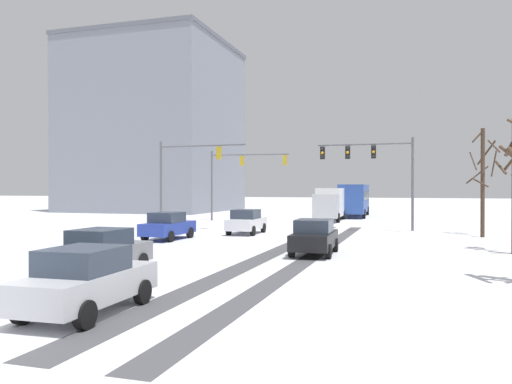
{
  "coord_description": "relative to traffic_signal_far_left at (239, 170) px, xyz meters",
  "views": [
    {
      "loc": [
        9.25,
        -8.67,
        3.06
      ],
      "look_at": [
        0.0,
        20.9,
        2.8
      ],
      "focal_mm": 36.03,
      "sensor_mm": 36.0,
      "label": 1
    }
  ],
  "objects": [
    {
      "name": "car_blue_second",
      "position": [
        1.7,
        -17.45,
        -3.88
      ],
      "size": [
        1.9,
        4.13,
        1.62
      ],
      "color": "#233899",
      "rests_on": "ground"
    },
    {
      "name": "car_grey_fourth",
      "position": [
        5.15,
        -29.19,
        -3.88
      ],
      "size": [
        1.86,
        4.11,
        1.62
      ],
      "color": "slate",
      "rests_on": "ground"
    },
    {
      "name": "office_building_far_left_block",
      "position": [
        -17.91,
        17.12,
        6.48
      ],
      "size": [
        19.53,
        18.97,
        22.34
      ],
      "color": "gray",
      "rests_on": "ground"
    },
    {
      "name": "traffic_signal_near_left",
      "position": [
        -0.65,
        -10.3,
        -0.22
      ],
      "size": [
        6.89,
        0.53,
        6.5
      ],
      "color": "#56565B",
      "rests_on": "ground"
    },
    {
      "name": "traffic_signal_near_right",
      "position": [
        12.81,
        -8.21,
        0.11
      ],
      "size": [
        6.61,
        0.4,
        6.5
      ],
      "color": "#56565B",
      "rests_on": "ground"
    },
    {
      "name": "box_truck_delivery",
      "position": [
        8.05,
        2.43,
        -3.07
      ],
      "size": [
        2.53,
        7.48,
        3.02
      ],
      "color": "#B7BABF",
      "rests_on": "ground"
    },
    {
      "name": "car_silver_fifth",
      "position": [
        8.03,
        -34.1,
        -3.88
      ],
      "size": [
        1.92,
        4.14,
        1.62
      ],
      "color": "#B7BABF",
      "rests_on": "ground"
    },
    {
      "name": "car_white_lead",
      "position": [
        4.94,
        -12.54,
        -3.88
      ],
      "size": [
        1.9,
        4.14,
        1.62
      ],
      "color": "silver",
      "rests_on": "ground"
    },
    {
      "name": "sidewalk_kerb_right",
      "position": [
        16.84,
        -22.63,
        -4.64
      ],
      "size": [
        4.0,
        32.85,
        0.12
      ],
      "primitive_type": "cube",
      "color": "white",
      "rests_on": "ground"
    },
    {
      "name": "traffic_signal_far_left",
      "position": [
        0.0,
        0.0,
        0.0
      ],
      "size": [
        7.37,
        0.85,
        6.5
      ],
      "color": "#56565B",
      "rests_on": "ground"
    },
    {
      "name": "bare_tree_sidewalk_far",
      "position": [
        19.62,
        -10.3,
        -1.03
      ],
      "size": [
        1.98,
        1.98,
        6.73
      ],
      "color": "#423023",
      "rests_on": "ground"
    },
    {
      "name": "car_black_third",
      "position": [
        11.24,
        -21.6,
        -3.88
      ],
      "size": [
        1.95,
        4.16,
        1.62
      ],
      "color": "black",
      "rests_on": "ground"
    },
    {
      "name": "wheel_track_right_lane",
      "position": [
        11.27,
        -21.13,
        -4.7
      ],
      "size": [
        0.85,
        32.85,
        0.01
      ],
      "primitive_type": "cube",
      "color": "#4C4C51",
      "rests_on": "ground"
    },
    {
      "name": "wheel_track_left_lane",
      "position": [
        9.29,
        -21.13,
        -4.7
      ],
      "size": [
        0.98,
        32.85,
        0.01
      ],
      "primitive_type": "cube",
      "color": "#4C4C51",
      "rests_on": "ground"
    },
    {
      "name": "bus_oncoming",
      "position": [
        9.41,
        10.53,
        -2.71
      ],
      "size": [
        3.0,
        11.09,
        3.38
      ],
      "color": "#284793",
      "rests_on": "ground"
    }
  ]
}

